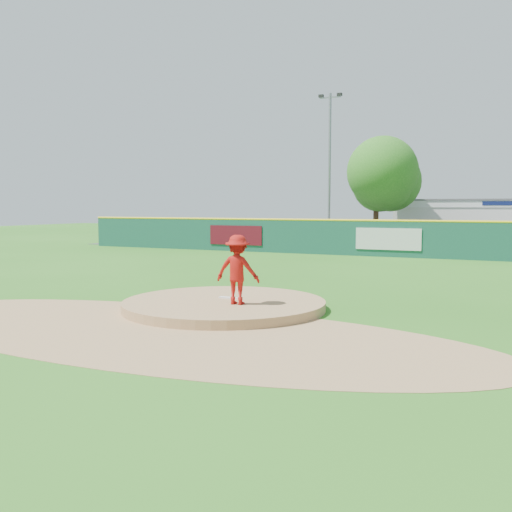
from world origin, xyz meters
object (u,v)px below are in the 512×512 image
at_px(deciduous_tree, 377,180).
at_px(light_pole_left, 330,162).
at_px(van, 385,239).
at_px(pitcher, 238,270).
at_px(playground_slide, 217,235).
at_px(pool_building_grp, 508,222).

bearing_deg(deciduous_tree, light_pole_left, 153.43).
distance_m(deciduous_tree, light_pole_left, 4.72).
distance_m(van, light_pole_left, 9.35).
bearing_deg(pitcher, playground_slide, -65.73).
distance_m(van, pool_building_grp, 12.35).
relative_size(pitcher, deciduous_tree, 0.25).
bearing_deg(light_pole_left, pool_building_grp, 22.60).
relative_size(van, pool_building_grp, 0.35).
bearing_deg(deciduous_tree, playground_slide, -167.05).
height_order(pool_building_grp, light_pole_left, light_pole_left).
height_order(pitcher, deciduous_tree, deciduous_tree).
xyz_separation_m(pitcher, pool_building_grp, (5.39, 32.38, 0.51)).
bearing_deg(playground_slide, light_pole_left, 32.99).
height_order(van, deciduous_tree, deciduous_tree).
bearing_deg(pool_building_grp, pitcher, -99.45).
relative_size(pool_building_grp, deciduous_tree, 2.07).
bearing_deg(playground_slide, pitcher, -59.30).
xyz_separation_m(van, deciduous_tree, (-1.46, 3.44, 3.79)).
distance_m(van, playground_slide, 12.46).
height_order(van, light_pole_left, light_pole_left).
xyz_separation_m(pitcher, light_pole_left, (-6.61, 27.38, 4.90)).
height_order(pool_building_grp, playground_slide, pool_building_grp).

